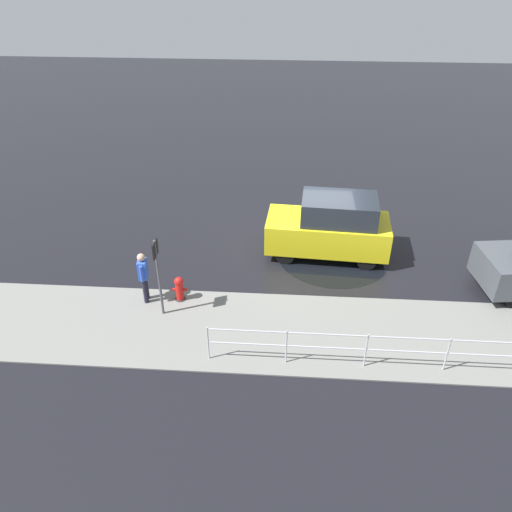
{
  "coord_description": "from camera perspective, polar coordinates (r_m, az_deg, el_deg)",
  "views": [
    {
      "loc": [
        0.94,
        14.29,
        8.93
      ],
      "look_at": [
        1.79,
        1.91,
        0.9
      ],
      "focal_mm": 35.0,
      "sensor_mm": 36.0,
      "label": 1
    }
  ],
  "objects": [
    {
      "name": "ground_plane",
      "position": [
        16.87,
        6.51,
        0.72
      ],
      "size": [
        60.0,
        60.0,
        0.0
      ],
      "primitive_type": "plane",
      "color": "black"
    },
    {
      "name": "kerb_strip",
      "position": [
        13.49,
        7.0,
        -8.73
      ],
      "size": [
        24.0,
        3.2,
        0.04
      ],
      "primitive_type": "cube",
      "color": "slate",
      "rests_on": "ground"
    },
    {
      "name": "metal_railing",
      "position": [
        12.31,
        12.56,
        -9.9
      ],
      "size": [
        7.66,
        0.04,
        1.05
      ],
      "color": "#B7BABF",
      "rests_on": "ground"
    },
    {
      "name": "pedestrian",
      "position": [
        14.26,
        -12.74,
        -2.02
      ],
      "size": [
        0.28,
        0.57,
        1.62
      ],
      "color": "blue",
      "rests_on": "ground"
    },
    {
      "name": "moving_hatchback",
      "position": [
        16.2,
        8.5,
        3.32
      ],
      "size": [
        4.01,
        1.96,
        2.06
      ],
      "color": "yellow",
      "rests_on": "ground"
    },
    {
      "name": "fire_hydrant",
      "position": [
        14.44,
        -8.74,
        -3.76
      ],
      "size": [
        0.42,
        0.31,
        0.8
      ],
      "color": "red",
      "rests_on": "ground"
    },
    {
      "name": "sign_post",
      "position": [
        13.32,
        -11.19,
        -1.3
      ],
      "size": [
        0.07,
        0.44,
        2.4
      ],
      "color": "#4C4C51",
      "rests_on": "ground"
    },
    {
      "name": "puddle_patch",
      "position": [
        16.62,
        8.8,
        -0.01
      ],
      "size": [
        3.63,
        3.63,
        0.01
      ],
      "primitive_type": "cylinder",
      "color": "black",
      "rests_on": "ground"
    }
  ]
}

